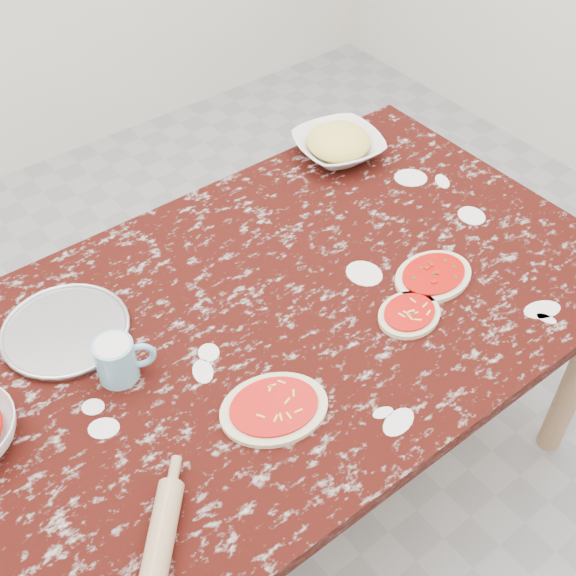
# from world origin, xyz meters

# --- Properties ---
(ground) EXTENTS (4.00, 4.00, 0.00)m
(ground) POSITION_xyz_m (0.00, 0.00, 0.00)
(ground) COLOR gray
(worktable) EXTENTS (1.60, 1.00, 0.75)m
(worktable) POSITION_xyz_m (0.00, 0.00, 0.67)
(worktable) COLOR black
(worktable) RESTS_ON ground
(pizza_tray) EXTENTS (0.31, 0.31, 0.01)m
(pizza_tray) POSITION_xyz_m (-0.45, 0.23, 0.76)
(pizza_tray) COLOR #B2B2B7
(pizza_tray) RESTS_ON worktable
(cheese_bowl) EXTENTS (0.29, 0.29, 0.06)m
(cheese_bowl) POSITION_xyz_m (0.48, 0.39, 0.78)
(cheese_bowl) COLOR white
(cheese_bowl) RESTS_ON worktable
(flour_mug) EXTENTS (0.12, 0.09, 0.10)m
(flour_mug) POSITION_xyz_m (-0.41, 0.05, 0.80)
(flour_mug) COLOR #75B4D4
(flour_mug) RESTS_ON worktable
(pizza_left) EXTENTS (0.27, 0.24, 0.02)m
(pizza_left) POSITION_xyz_m (-0.21, -0.23, 0.76)
(pizza_left) COLOR beige
(pizza_left) RESTS_ON worktable
(pizza_mid) EXTENTS (0.17, 0.15, 0.02)m
(pizza_mid) POSITION_xyz_m (0.19, -0.21, 0.76)
(pizza_mid) COLOR beige
(pizza_mid) RESTS_ON worktable
(pizza_right) EXTENTS (0.21, 0.16, 0.02)m
(pizza_right) POSITION_xyz_m (0.33, -0.15, 0.76)
(pizza_right) COLOR beige
(pizza_right) RESTS_ON worktable
(rolling_pin) EXTENTS (0.20, 0.21, 0.05)m
(rolling_pin) POSITION_xyz_m (-0.55, -0.35, 0.77)
(rolling_pin) COLOR tan
(rolling_pin) RESTS_ON worktable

